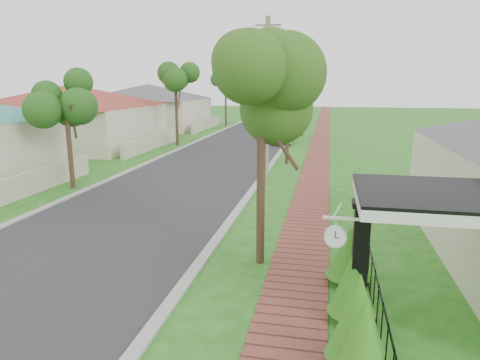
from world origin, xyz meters
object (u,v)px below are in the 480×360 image
Objects in this scene: parked_car_red at (284,126)px; parked_car_white at (283,133)px; porch_post at (359,270)px; near_tree at (262,92)px; utility_pole at (267,100)px; station_clock at (336,235)px.

parked_car_white is (0.56, -6.05, 0.02)m from parked_car_red.
porch_post is 0.45× the size of near_tree.
near_tree reaches higher than parked_car_white.
near_tree is at bearing -73.72° from parked_car_red.
utility_pole reaches higher than porch_post.
station_clock is at bearing -140.88° from porch_post.
parked_car_red is 6.20× the size of station_clock.
parked_car_red is 6.07m from parked_car_white.
station_clock is (3.77, -26.49, 1.20)m from parked_car_white.
parked_car_red is 29.97m from near_tree.
utility_pole reaches higher than near_tree.
parked_car_red is 0.77× the size of near_tree.
utility_pole is at bearing 97.35° from near_tree.
parked_car_red is 19.84m from utility_pole.
porch_post is at bearing 39.12° from station_clock.
station_clock is (-0.49, -0.40, 0.83)m from porch_post.
utility_pole is 11.03× the size of station_clock.
parked_car_white is 26.78m from station_clock.
station_clock is at bearing -76.32° from utility_pole.
parked_car_white is (-4.26, 26.09, -0.37)m from porch_post.
utility_pole is (-1.30, 10.08, -0.57)m from near_tree.
porch_post is 0.55× the size of parked_car_white.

